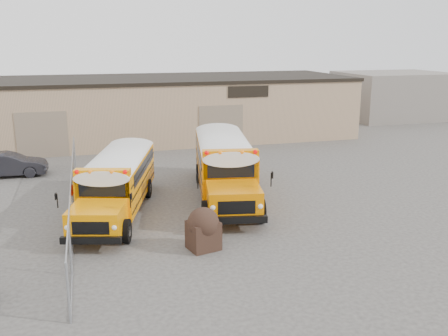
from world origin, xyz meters
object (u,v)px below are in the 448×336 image
object	(u,v)px
school_bus_right	(215,137)
car_dark	(9,165)
school_bus_left	(137,151)
tarp_bundle	(203,228)

from	to	relation	value
school_bus_right	car_dark	bearing A→B (deg)	177.64
school_bus_left	school_bus_right	xyz separation A→B (m)	(4.90, 1.78, 0.18)
tarp_bundle	car_dark	xyz separation A→B (m)	(-8.19, 12.75, -0.14)
school_bus_right	car_dark	size ratio (longest dim) A/B	2.52
school_bus_left	school_bus_right	world-z (taller)	school_bus_right
tarp_bundle	car_dark	size ratio (longest dim) A/B	0.39
tarp_bundle	car_dark	world-z (taller)	tarp_bundle
car_dark	school_bus_left	bearing A→B (deg)	-105.89
school_bus_left	car_dark	distance (m)	7.37
school_bus_left	tarp_bundle	xyz separation A→B (m)	(1.23, -10.48, -0.71)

